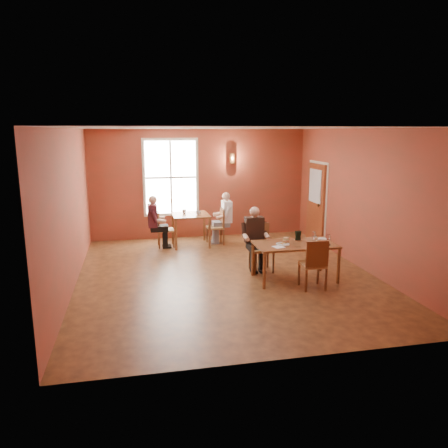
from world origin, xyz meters
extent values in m
cube|color=brown|center=(0.00, 0.00, 0.00)|extent=(6.00, 7.00, 0.01)
cube|color=brown|center=(0.00, 3.50, 1.50)|extent=(6.00, 0.04, 3.00)
cube|color=brown|center=(0.00, -3.50, 1.50)|extent=(6.00, 0.04, 3.00)
cube|color=brown|center=(-3.00, 0.00, 1.50)|extent=(0.04, 7.00, 3.00)
cube|color=brown|center=(3.00, 0.00, 1.50)|extent=(0.04, 7.00, 3.00)
cube|color=white|center=(0.00, 0.00, 3.00)|extent=(6.00, 7.00, 0.04)
cube|color=white|center=(-0.80, 3.45, 1.70)|extent=(1.36, 0.10, 1.96)
cube|color=maroon|center=(2.94, 2.30, 1.05)|extent=(0.12, 1.04, 2.10)
cylinder|color=brown|center=(0.90, 3.40, 2.20)|extent=(0.16, 0.16, 0.28)
cylinder|color=silver|center=(1.03, -0.55, 0.76)|extent=(0.32, 0.32, 0.03)
cube|color=tan|center=(1.12, -0.49, 0.80)|extent=(0.12, 0.12, 0.11)
cube|color=black|center=(1.45, -0.29, 0.85)|extent=(0.13, 0.09, 0.20)
cube|color=silver|center=(1.21, -0.79, 0.75)|extent=(0.21, 0.06, 0.00)
cube|color=white|center=(0.89, -0.72, 0.75)|extent=(0.23, 0.23, 0.01)
cylinder|color=silver|center=(1.99, -0.30, 0.75)|extent=(0.20, 0.20, 0.01)
cube|color=black|center=(1.86, -0.81, 0.76)|extent=(0.14, 0.09, 0.02)
imported|color=white|center=(-0.20, 2.48, 0.88)|extent=(0.14, 0.14, 0.10)
imported|color=white|center=(-0.54, 2.74, 0.88)|extent=(0.13, 0.13, 0.10)
camera|label=1|loc=(-1.82, -8.47, 2.95)|focal=35.00mm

